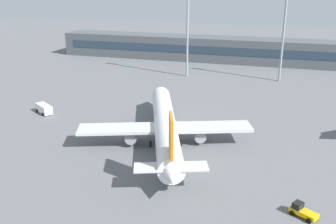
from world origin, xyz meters
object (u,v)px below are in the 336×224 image
airplane_near (165,124)px  service_van_white (44,109)px  floodlight_tower_east (188,23)px  floodlight_tower_west (284,31)px  baggage_tug_yellow (302,211)px

airplane_near → service_van_white: airplane_near is taller
service_van_white → floodlight_tower_east: floodlight_tower_east is taller
service_van_white → floodlight_tower_west: (51.65, 47.53, 14.07)m
airplane_near → floodlight_tower_east: size_ratio=1.53×
floodlight_tower_west → floodlight_tower_east: size_ratio=0.89×
airplane_near → floodlight_tower_east: bearing=99.9°
baggage_tug_yellow → floodlight_tower_west: bearing=94.0°
floodlight_tower_west → baggage_tug_yellow: bearing=-86.0°
airplane_near → service_van_white: bearing=166.8°
airplane_near → baggage_tug_yellow: size_ratio=11.68×
floodlight_tower_west → floodlight_tower_east: 28.97m
service_van_white → floodlight_tower_east: 53.25m
airplane_near → floodlight_tower_west: bearing=70.3°
service_van_white → floodlight_tower_east: size_ratio=0.18×
airplane_near → baggage_tug_yellow: 31.23m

